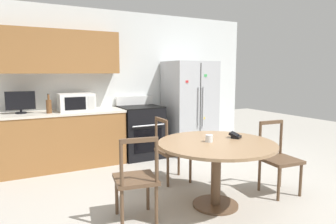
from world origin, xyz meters
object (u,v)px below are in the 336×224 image
(counter_bottle, at_px, (49,106))
(dining_chair_left, at_px, (136,180))
(microwave, at_px, (76,102))
(dining_chair_right, at_px, (279,159))
(countertop_tv, at_px, (20,102))
(dining_chair_far, at_px, (172,151))
(candle_glass, at_px, (209,139))
(oven_range, at_px, (141,131))
(wallet, at_px, (235,136))
(refrigerator, at_px, (189,107))

(counter_bottle, xyz_separation_m, dining_chair_left, (0.58, -2.10, -0.58))
(microwave, relative_size, dining_chair_left, 0.60)
(counter_bottle, height_order, dining_chair_right, counter_bottle)
(dining_chair_right, relative_size, dining_chair_left, 1.00)
(counter_bottle, relative_size, dining_chair_left, 0.33)
(countertop_tv, height_order, dining_chair_far, countertop_tv)
(dining_chair_right, distance_m, candle_glass, 1.06)
(oven_range, xyz_separation_m, wallet, (0.31, -2.19, 0.30))
(microwave, xyz_separation_m, wallet, (1.42, -2.20, -0.27))
(dining_chair_right, bearing_deg, countertop_tv, -35.69)
(refrigerator, bearing_deg, oven_range, 176.26)
(countertop_tv, xyz_separation_m, dining_chair_right, (2.82, -2.41, -0.65))
(refrigerator, distance_m, dining_chair_left, 2.88)
(refrigerator, distance_m, countertop_tv, 2.89)
(dining_chair_right, bearing_deg, counter_bottle, -37.74)
(oven_range, relative_size, countertop_tv, 2.62)
(microwave, relative_size, dining_chair_right, 0.60)
(wallet, bearing_deg, counter_bottle, 130.99)
(microwave, relative_size, countertop_tv, 1.32)
(counter_bottle, bearing_deg, dining_chair_left, -74.44)
(dining_chair_far, distance_m, dining_chair_right, 1.40)
(microwave, distance_m, countertop_tv, 0.81)
(dining_chair_left, bearing_deg, countertop_tv, 122.45)
(oven_range, relative_size, dining_chair_far, 1.20)
(countertop_tv, relative_size, candle_glass, 4.94)
(microwave, relative_size, dining_chair_far, 0.60)
(oven_range, bearing_deg, dining_chair_far, -93.63)
(microwave, height_order, wallet, microwave)
(oven_range, relative_size, candle_glass, 12.95)
(counter_bottle, relative_size, dining_chair_far, 0.33)
(oven_range, xyz_separation_m, microwave, (-1.10, 0.01, 0.57))
(dining_chair_left, bearing_deg, dining_chair_right, 4.91)
(refrigerator, bearing_deg, countertop_tv, 176.78)
(oven_range, height_order, dining_chair_left, oven_range)
(refrigerator, xyz_separation_m, dining_chair_right, (-0.06, -2.25, -0.43))
(dining_chair_far, height_order, dining_chair_right, same)
(wallet, bearing_deg, oven_range, 98.17)
(counter_bottle, height_order, dining_chair_far, counter_bottle)
(refrigerator, xyz_separation_m, countertop_tv, (-2.88, 0.16, 0.22))
(dining_chair_far, xyz_separation_m, wallet, (0.40, -0.85, 0.34))
(refrigerator, distance_m, candle_glass, 2.39)
(dining_chair_left, height_order, wallet, dining_chair_left)
(dining_chair_left, relative_size, candle_glass, 10.81)
(oven_range, height_order, microwave, microwave)
(dining_chair_left, bearing_deg, candle_glass, 6.62)
(counter_bottle, relative_size, dining_chair_right, 0.33)
(microwave, height_order, dining_chair_left, microwave)
(microwave, bearing_deg, candle_glass, -65.26)
(microwave, bearing_deg, oven_range, -0.73)
(counter_bottle, height_order, dining_chair_left, counter_bottle)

